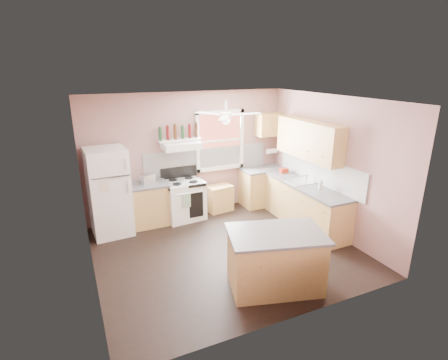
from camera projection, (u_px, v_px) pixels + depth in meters
name	position (u px, v px, depth m)	size (l,w,h in m)	color
floor	(226.00, 250.00, 6.38)	(4.50, 4.50, 0.00)	black
ceiling	(226.00, 99.00, 5.53)	(4.50, 4.50, 0.00)	white
wall_back	(188.00, 154.00, 7.70)	(4.50, 0.05, 2.70)	#916862
wall_right	(331.00, 165.00, 6.84)	(0.05, 4.00, 2.70)	#916862
wall_left	(84.00, 200.00, 5.06)	(0.05, 4.00, 2.70)	#916862
backsplash_back	(207.00, 160.00, 7.90)	(2.90, 0.03, 0.55)	white
backsplash_right	(319.00, 170.00, 7.14)	(0.03, 2.60, 0.55)	white
window_view	(220.00, 140.00, 7.88)	(1.00, 0.02, 1.20)	brown
window_frame	(220.00, 141.00, 7.86)	(1.16, 0.07, 1.36)	white
refrigerator	(109.00, 192.00, 6.77)	(0.74, 0.72, 1.74)	white
base_cabinet_left	(146.00, 205.00, 7.30)	(0.90, 0.60, 0.86)	#AF8849
counter_left	(144.00, 185.00, 7.16)	(0.92, 0.62, 0.04)	#4C4C4E
toaster	(148.00, 179.00, 7.17)	(0.28, 0.16, 0.18)	silver
stove	(184.00, 200.00, 7.58)	(0.82, 0.64, 0.86)	white
range_hood	(181.00, 145.00, 7.29)	(0.78, 0.50, 0.14)	white
bottle_shelf	(179.00, 140.00, 7.36)	(0.90, 0.26, 0.03)	white
cart	(219.00, 199.00, 8.05)	(0.57, 0.38, 0.57)	#AF8849
base_cabinet_corner	(262.00, 187.00, 8.40)	(1.00, 0.60, 0.86)	#AF8849
base_cabinet_right	(305.00, 206.00, 7.26)	(0.60, 2.20, 0.86)	#AF8849
counter_corner	(263.00, 169.00, 8.26)	(1.02, 0.62, 0.04)	#4C4C4E
counter_right	(306.00, 186.00, 7.12)	(0.62, 2.22, 0.04)	#4C4C4E
sink	(300.00, 182.00, 7.29)	(0.55, 0.45, 0.03)	silver
faucet	(307.00, 178.00, 7.33)	(0.03, 0.03, 0.14)	silver
upper_cabinet_right	(309.00, 140.00, 7.06)	(0.33, 1.80, 0.76)	#AF8849
upper_cabinet_corner	(269.00, 125.00, 8.13)	(0.60, 0.33, 0.52)	#AF8849
paper_towel	(272.00, 151.00, 8.40)	(0.12, 0.12, 0.26)	white
island	(275.00, 261.00, 5.22)	(1.32, 0.83, 0.86)	#AF8849
island_top	(276.00, 234.00, 5.08)	(1.39, 0.91, 0.04)	#4C4C4E
ceiling_fan_hub	(226.00, 115.00, 5.61)	(0.20, 0.20, 0.08)	white
soap_bottle	(321.00, 184.00, 6.80)	(0.09, 0.09, 0.24)	silver
red_caddy	(284.00, 170.00, 7.90)	(0.18, 0.12, 0.10)	#A4210E
wine_bottles	(179.00, 132.00, 7.32)	(0.86, 0.06, 0.31)	#143819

